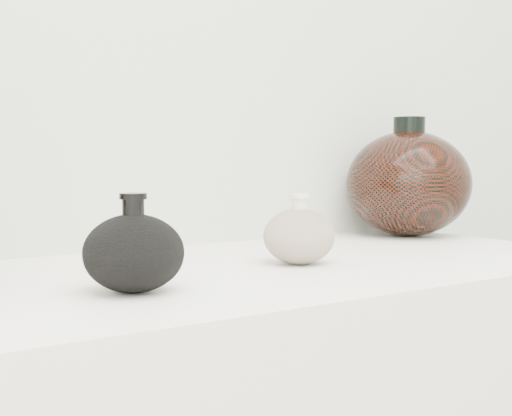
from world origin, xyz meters
TOP-DOWN VIEW (x-y plane):
  - black_gourd_vase at (-0.15, 0.87)m, footprint 0.12×0.12m
  - cream_gourd_vase at (0.13, 0.93)m, footprint 0.11×0.11m
  - right_round_pot at (0.51, 1.09)m, footprint 0.30×0.30m

SIDE VIEW (x-z plane):
  - cream_gourd_vase at x=0.13m, z-range 0.89..0.99m
  - black_gourd_vase at x=-0.15m, z-range 0.89..1.00m
  - right_round_pot at x=0.51m, z-range 0.89..1.11m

